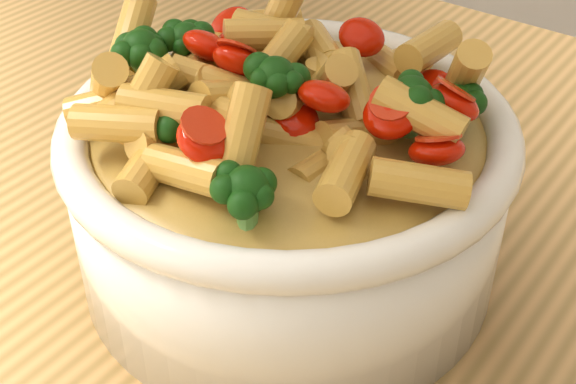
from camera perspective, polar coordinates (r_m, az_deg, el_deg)
The scene contains 3 objects.
table at distance 0.58m, azimuth -7.15°, elevation -9.98°, with size 1.20×0.80×0.90m.
serving_bowl at distance 0.44m, azimuth 0.00°, elevation 0.13°, with size 0.24×0.24×0.10m.
pasta_salad at distance 0.40m, azimuth 0.00°, elevation 7.43°, with size 0.19×0.19×0.04m.
Camera 1 is at (0.29, -0.27, 1.22)m, focal length 50.00 mm.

